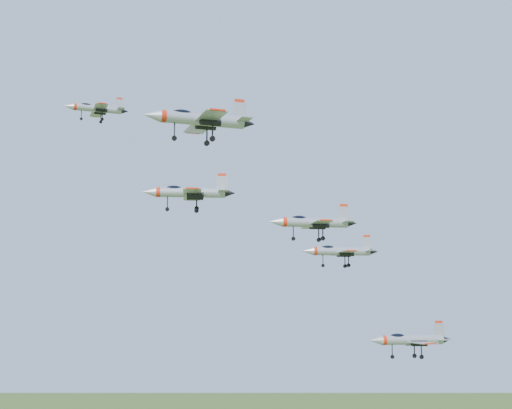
{
  "coord_description": "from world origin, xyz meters",
  "views": [
    {
      "loc": [
        -9.58,
        -102.81,
        123.0
      ],
      "look_at": [
        -1.97,
        -2.63,
        137.12
      ],
      "focal_mm": 50.0,
      "sensor_mm": 36.0,
      "label": 1
    }
  ],
  "objects": [
    {
      "name": "jet_lead",
      "position": [
        -27.21,
        12.21,
        154.85
      ],
      "size": [
        10.33,
        8.77,
        2.8
      ],
      "rotation": [
        0.0,
        0.0,
        0.27
      ],
      "color": "#9FA4AC"
    },
    {
      "name": "jet_left_high",
      "position": [
        -11.74,
        0.46,
        139.26
      ],
      "size": [
        13.62,
        11.19,
        3.65
      ],
      "rotation": [
        0.0,
        0.0,
        0.02
      ],
      "color": "#9FA4AC"
    },
    {
      "name": "jet_right_high",
      "position": [
        -10.08,
        -20.15,
        144.85
      ],
      "size": [
        13.62,
        11.54,
        3.69
      ],
      "rotation": [
        0.0,
        0.0,
        0.26
      ],
      "color": "#9FA4AC"
    },
    {
      "name": "jet_left_low",
      "position": [
        7.46,
        6.05,
        135.66
      ],
      "size": [
        14.05,
        11.65,
        3.75
      ],
      "rotation": [
        0.0,
        0.0,
        0.09
      ],
      "color": "#9FA4AC"
    },
    {
      "name": "jet_right_low",
      "position": [
        8.77,
        -8.68,
        130.09
      ],
      "size": [
        10.46,
        8.63,
        2.8
      ],
      "rotation": [
        0.0,
        0.0,
        0.05
      ],
      "color": "#9FA4AC"
    },
    {
      "name": "jet_trail",
      "position": [
        18.84,
        -5.95,
        118.23
      ],
      "size": [
        12.09,
        10.1,
        3.23
      ],
      "rotation": [
        0.0,
        0.0,
        0.15
      ],
      "color": "#9FA4AC"
    }
  ]
}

